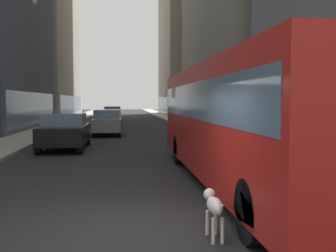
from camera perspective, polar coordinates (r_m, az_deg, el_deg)
name	(u,v)px	position (r m, az deg, el deg)	size (l,w,h in m)	color
ground_plane	(125,122)	(41.50, -6.25, 0.62)	(120.00, 120.00, 0.00)	#232326
sidewalk_left	(69,121)	(41.85, -14.08, 0.66)	(2.40, 110.00, 0.15)	#9E9991
sidewalk_right	(179,121)	(41.92, 1.56, 0.78)	(2.40, 110.00, 0.15)	#ADA89E
building_left_far	(31,21)	(55.91, -19.11, 14.07)	(10.31, 23.89, 24.97)	#B2A893
transit_bus	(243,116)	(10.32, 10.70, 1.42)	(2.78, 11.53, 3.05)	red
car_grey_wagon	(107,122)	(25.17, -8.74, 0.53)	(1.71, 4.19, 1.62)	slate
car_black_suv	(65,131)	(18.23, -14.58, -0.70)	(1.87, 4.45, 1.62)	black
car_white_van	(113,114)	(39.83, -7.97, 1.66)	(1.71, 3.93, 1.62)	silver
dalmatian_dog	(214,206)	(6.41, 6.60, -11.32)	(0.22, 0.96, 0.72)	white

